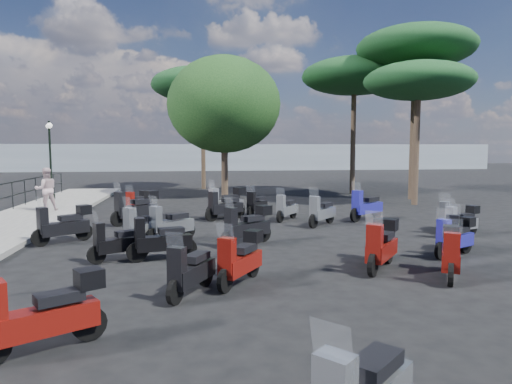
{
  "coord_description": "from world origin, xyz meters",
  "views": [
    {
      "loc": [
        -0.48,
        -10.49,
        2.63
      ],
      "look_at": [
        1.46,
        3.97,
        1.2
      ],
      "focal_mm": 32.0,
      "sensor_mm": 36.0,
      "label": 1
    }
  ],
  "objects": [
    {
      "name": "ground",
      "position": [
        0.0,
        0.0,
        0.0
      ],
      "size": [
        120.0,
        120.0,
        0.0
      ],
      "primitive_type": "plane",
      "color": "black",
      "rests_on": "ground"
    },
    {
      "name": "lamp_post_2",
      "position": [
        -7.39,
        12.68,
        2.28
      ],
      "size": [
        0.54,
        1.06,
        3.74
      ],
      "rotation": [
        0.0,
        0.0,
        0.34
      ],
      "color": "black",
      "rests_on": "sidewalk"
    },
    {
      "name": "pedestrian_far",
      "position": [
        -6.28,
        8.27,
        1.0
      ],
      "size": [
        1.01,
        0.92,
        1.69
      ],
      "primitive_type": "imported",
      "rotation": [
        0.0,
        0.0,
        3.57
      ],
      "color": "#C5A7AD",
      "rests_on": "sidewalk"
    },
    {
      "name": "scooter_1",
      "position": [
        -2.42,
        -4.53,
        0.5
      ],
      "size": [
        1.48,
        1.02,
        1.32
      ],
      "rotation": [
        0.0,
        0.0,
        2.12
      ],
      "color": "black",
      "rests_on": "ground"
    },
    {
      "name": "scooter_2",
      "position": [
        -2.28,
        0.24,
        0.41
      ],
      "size": [
        1.34,
        0.87,
        1.19
      ],
      "rotation": [
        0.0,
        0.0,
        2.1
      ],
      "color": "black",
      "rests_on": "ground"
    },
    {
      "name": "scooter_3",
      "position": [
        -4.08,
        2.46,
        0.5
      ],
      "size": [
        1.42,
        1.15,
        1.33
      ],
      "rotation": [
        0.0,
        0.0,
        2.22
      ],
      "color": "black",
      "rests_on": "ground"
    },
    {
      "name": "scooter_4",
      "position": [
        -1.18,
        2.25,
        0.46
      ],
      "size": [
        1.32,
        1.19,
        1.34
      ],
      "rotation": [
        0.0,
        0.0,
        2.3
      ],
      "color": "black",
      "rests_on": "ground"
    },
    {
      "name": "scooter_5",
      "position": [
        -2.73,
        7.68,
        0.45
      ],
      "size": [
        0.81,
        1.42,
        1.2
      ],
      "rotation": [
        0.0,
        0.0,
        2.72
      ],
      "color": "black",
      "rests_on": "ground"
    },
    {
      "name": "scooter_7",
      "position": [
        -0.59,
        -2.5,
        0.43
      ],
      "size": [
        0.88,
        1.4,
        1.23
      ],
      "rotation": [
        0.0,
        0.0,
        2.63
      ],
      "color": "black",
      "rests_on": "ground"
    },
    {
      "name": "scooter_8",
      "position": [
        0.36,
        -1.94,
        0.48
      ],
      "size": [
        1.02,
        1.4,
        1.27
      ],
      "rotation": [
        0.0,
        0.0,
        2.56
      ],
      "color": "black",
      "rests_on": "ground"
    },
    {
      "name": "scooter_9",
      "position": [
        -1.3,
        0.17,
        0.45
      ],
      "size": [
        1.62,
        0.66,
        1.31
      ],
      "rotation": [
        0.0,
        0.0,
        1.82
      ],
      "color": "black",
      "rests_on": "ground"
    },
    {
      "name": "scooter_10",
      "position": [
        -2.52,
        5.44,
        0.56
      ],
      "size": [
        1.52,
        1.34,
        1.47
      ],
      "rotation": [
        0.0,
        0.0,
        2.27
      ],
      "color": "black",
      "rests_on": "ground"
    },
    {
      "name": "scooter_11",
      "position": [
        0.69,
        6.62,
        0.54
      ],
      "size": [
        1.58,
        1.17,
        1.44
      ],
      "rotation": [
        0.0,
        0.0,
        2.17
      ],
      "color": "black",
      "rests_on": "ground"
    },
    {
      "name": "scooter_14",
      "position": [
        3.48,
        -1.3,
        0.51
      ],
      "size": [
        1.19,
        1.43,
        1.35
      ],
      "rotation": [
        0.0,
        0.0,
        2.47
      ],
      "color": "black",
      "rests_on": "ground"
    },
    {
      "name": "scooter_15",
      "position": [
        0.9,
        1.59,
        0.51
      ],
      "size": [
        1.5,
        1.09,
        1.36
      ],
      "rotation": [
        0.0,
        0.0,
        2.15
      ],
      "color": "black",
      "rests_on": "ground"
    },
    {
      "name": "scooter_16",
      "position": [
        1.85,
        6.74,
        0.43
      ],
      "size": [
        0.96,
        1.36,
        1.24
      ],
      "rotation": [
        0.0,
        0.0,
        2.56
      ],
      "color": "black",
      "rests_on": "ground"
    },
    {
      "name": "scooter_17",
      "position": [
        0.57,
        5.93,
        0.47
      ],
      "size": [
        1.51,
        1.0,
        1.35
      ],
      "rotation": [
        0.0,
        0.0,
        2.11
      ],
      "color": "black",
      "rests_on": "ground"
    },
    {
      "name": "scooter_20",
      "position": [
        5.97,
        0.06,
        0.44
      ],
      "size": [
        1.06,
        1.34,
        1.28
      ],
      "rotation": [
        0.0,
        0.0,
        2.49
      ],
      "color": "black",
      "rests_on": "ground"
    },
    {
      "name": "scooter_21",
      "position": [
        5.72,
        -0.39,
        0.46
      ],
      "size": [
        1.39,
        0.89,
        1.21
      ],
      "rotation": [
        0.0,
        0.0,
        2.07
      ],
      "color": "black",
      "rests_on": "ground"
    },
    {
      "name": "scooter_22",
      "position": [
        3.71,
        4.23,
        0.46
      ],
      "size": [
        1.22,
        1.27,
        1.32
      ],
      "rotation": [
        0.0,
        0.0,
        2.38
      ],
      "color": "black",
      "rests_on": "ground"
    },
    {
      "name": "scooter_23",
      "position": [
        2.77,
        5.48,
        0.43
      ],
      "size": [
        1.01,
        1.29,
        1.23
      ],
      "rotation": [
        0.0,
        0.0,
        2.5
      ],
      "color": "black",
      "rests_on": "ground"
    },
    {
      "name": "scooter_26",
      "position": [
        4.61,
        -2.08,
        0.49
      ],
      "size": [
        0.97,
        1.47,
        1.29
      ],
      "rotation": [
        0.0,
        0.0,
        2.62
      ],
      "color": "black",
      "rests_on": "ground"
    },
    {
      "name": "scooter_27",
      "position": [
        7.3,
        2.71,
        0.44
      ],
      "size": [
        1.03,
        1.33,
        1.26
      ],
      "rotation": [
        0.0,
        0.0,
        2.5
      ],
      "color": "black",
      "rests_on": "ground"
    },
    {
      "name": "scooter_28",
      "position": [
        7.28,
        1.85,
        0.45
      ],
      "size": [
        1.41,
        0.77,
        1.18
      ],
      "rotation": [
        0.0,
        0.0,
        1.97
      ],
      "color": "black",
      "rests_on": "ground"
    },
    {
      "name": "scooter_29",
      "position": [
        5.63,
        5.16,
        0.49
      ],
      "size": [
        1.56,
        1.09,
        1.43
      ],
      "rotation": [
        0.0,
        0.0,
        2.15
      ],
      "color": "black",
      "rests_on": "ground"
    },
    {
      "name": "scooter_31",
      "position": [
        3.52,
        -0.95,
        0.49
      ],
      "size": [
        0.97,
        1.47,
        1.29
      ],
      "rotation": [
        0.0,
        0.0,
        2.62
      ],
      "color": "black",
      "rests_on": "ground"
    },
    {
      "name": "scooter_32",
      "position": [
        -1.84,
        2.03,
        0.46
      ],
      "size": [
        1.32,
        1.19,
        1.34
      ],
      "rotation": [
        0.0,
        0.0,
        2.3
      ],
      "color": "black",
      "rests_on": "ground"
    },
    {
      "name": "broadleaf_tree",
      "position": [
        1.1,
        13.8,
        4.86
      ],
      "size": [
        5.97,
        5.97,
        7.41
      ],
      "color": "#38281E",
      "rests_on": "ground"
    },
    {
      "name": "pine_0",
      "position": [
        8.35,
        14.28,
        6.53
      ],
      "size": [
        5.85,
        5.85,
        7.58
      ],
      "color": "#38281E",
      "rests_on": "ground"
    },
    {
      "name": "pine_1",
      "position": [
        10.44,
        11.38,
        7.52
      ],
      "size": [
        5.81,
        5.81,
        8.57
      ],
      "color": "#38281E",
      "rests_on": "ground"
    },
    {
      "name": "pine_2",
      "position": [
        0.07,
        18.68,
        6.49
      ],
      "size": [
        6.39,
        6.39,
        7.63
      ],
      "color": "#38281E",
      "rests_on": "ground"
    },
    {
      "name": "pine_3",
      "position": [
        9.54,
        9.22,
        5.57
      ],
      "size": [
        4.88,
        4.88,
        6.45
      ],
      "color": "#38281E",
      "rests_on": "ground"
    },
    {
      "name": "distant_hills",
      "position": [
        0.0,
        45.0,
        1.5
      ],
      "size": [
        70.0,
        8.0,
        3.0
      ],
      "primitive_type": "cube",
      "color": "gray",
      "rests_on": "ground"
    }
  ]
}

